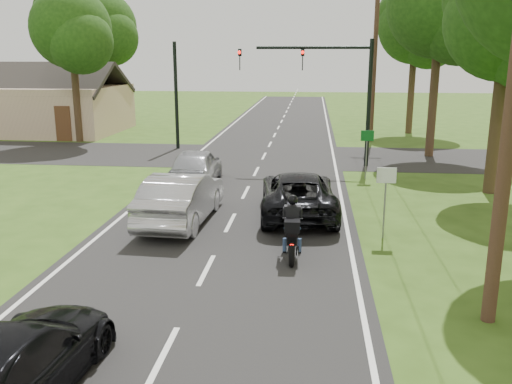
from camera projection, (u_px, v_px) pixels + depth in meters
ground at (206, 270)px, 13.56m from camera, size 140.00×140.00×0.00m
road at (251, 181)px, 23.20m from camera, size 8.00×100.00×0.01m
cross_road at (264, 156)px, 28.99m from camera, size 60.00×7.00×0.01m
motorcycle_rider at (292, 233)px, 14.28m from camera, size 0.57×2.00×1.72m
dark_suv at (298, 193)px, 18.16m from camera, size 2.76×5.38×1.45m
silver_sedan at (181, 198)px, 17.29m from camera, size 1.93×4.99×1.62m
silver_suv at (196, 166)px, 22.40m from camera, size 2.05×4.60×1.54m
dark_car_behind at (16, 363)px, 8.31m from camera, size 1.97×4.41×1.26m
traffic_signal at (330, 79)px, 25.71m from camera, size 6.38×0.44×6.00m
signal_pole_far at (176, 96)px, 30.71m from camera, size 0.20×0.20×6.00m
utility_pole_far at (375, 58)px, 32.91m from camera, size 1.60×0.28×10.00m
sign_white at (386, 185)px, 15.56m from camera, size 0.55×0.07×2.12m
sign_green at (367, 143)px, 23.26m from camera, size 0.55×0.07×2.12m
tree_row_d at (447, 10)px, 26.98m from camera, size 5.76×5.58×10.45m
tree_row_e at (420, 31)px, 35.79m from camera, size 5.28×5.12×9.61m
tree_left_near at (74, 33)px, 32.23m from camera, size 5.12×4.96×9.22m
tree_left_far at (104, 30)px, 41.90m from camera, size 5.76×5.58×10.14m
house at (47, 107)px, 37.89m from camera, size 10.20×8.00×4.84m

